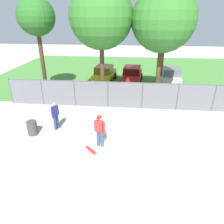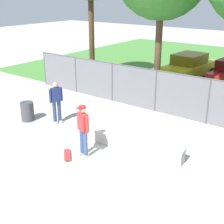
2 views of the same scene
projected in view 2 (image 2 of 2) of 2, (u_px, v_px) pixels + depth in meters
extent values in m
plane|color=#ADAAA3|center=(108.00, 166.00, 10.13)|extent=(80.00, 80.00, 0.00)
cube|color=#A8A59E|center=(122.00, 142.00, 11.24)|extent=(4.60, 0.86, 0.47)
cube|color=beige|center=(123.00, 135.00, 11.15)|extent=(4.64, 0.91, 0.06)
cube|color=beige|center=(85.00, 156.00, 10.62)|extent=(0.18, 0.28, 0.10)
cube|color=beige|center=(82.00, 154.00, 10.79)|extent=(0.18, 0.28, 0.10)
cylinder|color=#384C7A|center=(85.00, 143.00, 10.46)|extent=(0.15, 0.15, 0.88)
cylinder|color=#384C7A|center=(82.00, 141.00, 10.63)|extent=(0.15, 0.15, 0.88)
cube|color=red|center=(83.00, 122.00, 10.28)|extent=(0.43, 0.32, 0.60)
cylinder|color=red|center=(87.00, 125.00, 10.10)|extent=(0.10, 0.10, 0.58)
cylinder|color=red|center=(79.00, 120.00, 10.47)|extent=(0.10, 0.10, 0.58)
sphere|color=tan|center=(82.00, 110.00, 10.12)|extent=(0.22, 0.22, 0.22)
cylinder|color=maroon|center=(82.00, 107.00, 10.09)|extent=(0.23, 0.23, 0.06)
cube|color=maroon|center=(79.00, 108.00, 10.02)|extent=(0.23, 0.17, 0.02)
cube|color=red|center=(67.00, 154.00, 10.67)|extent=(0.71, 0.70, 0.02)
cube|color=#B2B2B7|center=(67.00, 151.00, 10.93)|extent=(0.14, 0.14, 0.02)
cube|color=#B2B2B7|center=(67.00, 159.00, 10.42)|extent=(0.14, 0.14, 0.02)
cylinder|color=silver|center=(70.00, 152.00, 10.95)|extent=(0.06, 0.06, 0.05)
cylinder|color=silver|center=(65.00, 152.00, 10.93)|extent=(0.06, 0.06, 0.05)
cylinder|color=silver|center=(70.00, 160.00, 10.45)|extent=(0.06, 0.06, 0.05)
cylinder|color=silver|center=(65.00, 160.00, 10.42)|extent=(0.06, 0.06, 0.05)
cylinder|color=#4C4C51|center=(45.00, 69.00, 18.64)|extent=(0.07, 0.07, 2.00)
cylinder|color=#4C4C51|center=(76.00, 75.00, 17.24)|extent=(0.07, 0.07, 2.00)
cylinder|color=#4C4C51|center=(112.00, 82.00, 15.83)|extent=(0.07, 0.07, 2.00)
cylinder|color=#4C4C51|center=(156.00, 91.00, 14.42)|extent=(0.07, 0.07, 2.00)
cylinder|color=#4C4C51|center=(208.00, 102.00, 13.02)|extent=(0.07, 0.07, 2.00)
cylinder|color=#4C4C51|center=(182.00, 75.00, 13.37)|extent=(17.65, 0.05, 0.05)
cube|color=slate|center=(181.00, 96.00, 13.72)|extent=(17.65, 0.01, 2.00)
cylinder|color=#47301E|center=(92.00, 40.00, 18.54)|extent=(0.32, 0.32, 5.18)
cylinder|color=#513823|center=(158.00, 58.00, 15.03)|extent=(0.32, 0.32, 4.58)
cube|color=gold|center=(190.00, 69.00, 20.02)|extent=(2.15, 4.34, 0.70)
cube|color=#776413|center=(189.00, 59.00, 19.67)|extent=(1.77, 2.23, 0.64)
cylinder|color=black|center=(187.00, 68.00, 21.61)|extent=(0.27, 0.66, 0.64)
cylinder|color=black|center=(211.00, 73.00, 20.50)|extent=(0.27, 0.66, 0.64)
cylinder|color=black|center=(166.00, 75.00, 19.80)|extent=(0.27, 0.66, 0.64)
cylinder|color=black|center=(192.00, 80.00, 18.68)|extent=(0.27, 0.66, 0.64)
cylinder|color=black|center=(210.00, 83.00, 18.19)|extent=(0.27, 0.66, 0.64)
cube|color=beige|center=(60.00, 121.00, 13.48)|extent=(0.28, 0.19, 0.10)
cube|color=beige|center=(56.00, 122.00, 13.36)|extent=(0.28, 0.19, 0.10)
cylinder|color=navy|center=(59.00, 111.00, 13.32)|extent=(0.15, 0.15, 0.88)
cylinder|color=navy|center=(55.00, 112.00, 13.21)|extent=(0.15, 0.15, 0.88)
cube|color=navy|center=(56.00, 95.00, 13.00)|extent=(0.34, 0.43, 0.60)
cylinder|color=navy|center=(61.00, 94.00, 13.13)|extent=(0.10, 0.10, 0.58)
cylinder|color=navy|center=(50.00, 96.00, 12.88)|extent=(0.10, 0.10, 0.58)
sphere|color=tan|center=(55.00, 85.00, 12.84)|extent=(0.22, 0.22, 0.22)
cylinder|color=#3F3F44|center=(27.00, 111.00, 13.57)|extent=(0.56, 0.56, 0.84)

